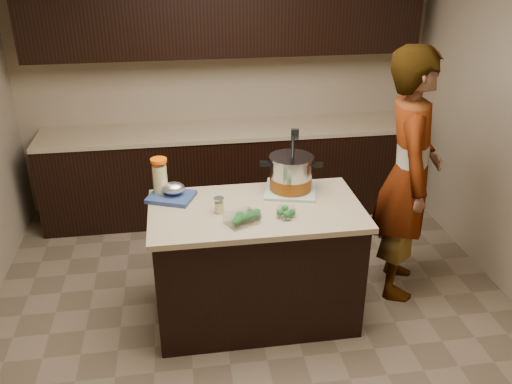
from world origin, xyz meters
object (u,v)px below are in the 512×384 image
Objects in this scene: island at (256,263)px; stock_pot at (291,175)px; lemonade_pitcher at (160,179)px; person at (408,176)px.

island is 3.21× the size of stock_pot.
stock_pot is 1.63× the size of lemonade_pitcher.
island is 0.91m from lemonade_pitcher.
person is (0.89, -0.01, -0.06)m from stock_pot.
person is (1.18, 0.21, 0.51)m from island.
lemonade_pitcher is at bearing 155.27° from island.
stock_pot is (0.29, 0.22, 0.57)m from island.
person reaches higher than stock_pot.
stock_pot is 0.93m from lemonade_pitcher.
stock_pot is at bearing 107.56° from person.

